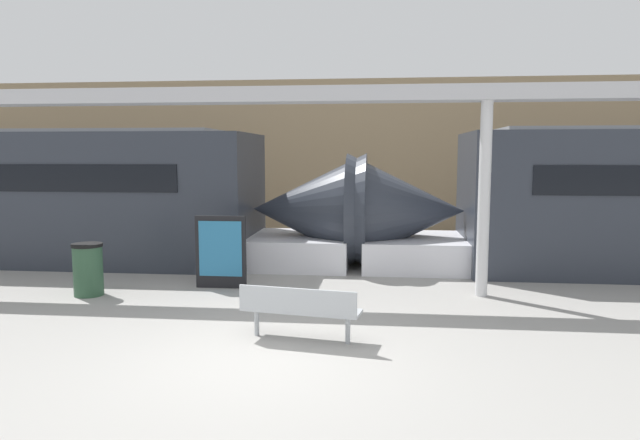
% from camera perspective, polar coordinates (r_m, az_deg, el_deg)
% --- Properties ---
extents(ground_plane, '(60.00, 60.00, 0.00)m').
position_cam_1_polar(ground_plane, '(7.54, -5.80, -13.68)').
color(ground_plane, '#9E9B96').
extents(station_wall, '(56.00, 0.20, 5.00)m').
position_cam_1_polar(station_wall, '(18.59, 1.52, 6.25)').
color(station_wall, '#9E8460').
rests_on(station_wall, ground_plane).
extents(bench_near, '(1.74, 0.72, 0.78)m').
position_cam_1_polar(bench_near, '(8.05, -2.06, -8.73)').
color(bench_near, '#ADB2B7').
rests_on(bench_near, ground_plane).
extents(trash_bin, '(0.56, 0.56, 0.97)m').
position_cam_1_polar(trash_bin, '(11.43, -22.18, -4.59)').
color(trash_bin, '#2D5138').
rests_on(trash_bin, ground_plane).
extents(poster_board, '(1.00, 0.07, 1.42)m').
position_cam_1_polar(poster_board, '(11.29, -9.90, -3.14)').
color(poster_board, black).
rests_on(poster_board, ground_plane).
extents(support_column_near, '(0.22, 0.22, 3.56)m').
position_cam_1_polar(support_column_near, '(10.80, 16.08, 1.92)').
color(support_column_near, silver).
rests_on(support_column_near, ground_plane).
extents(canopy_beam, '(28.00, 0.60, 0.28)m').
position_cam_1_polar(canopy_beam, '(10.83, 16.41, 12.10)').
color(canopy_beam, '#B7B7BC').
rests_on(canopy_beam, support_column_near).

